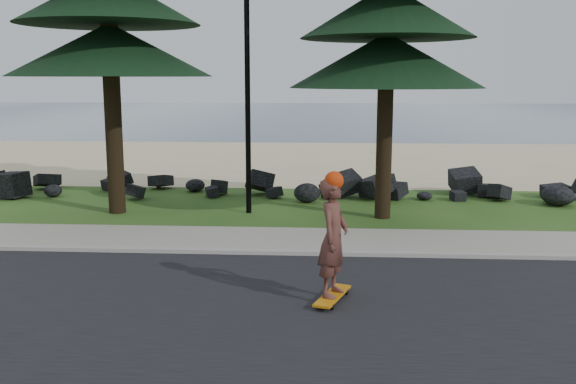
% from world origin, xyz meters
% --- Properties ---
extents(ground, '(160.00, 160.00, 0.00)m').
position_xyz_m(ground, '(0.00, 0.00, 0.00)').
color(ground, '#264B17').
rests_on(ground, ground).
extents(road, '(160.00, 7.00, 0.02)m').
position_xyz_m(road, '(0.00, -4.50, 0.01)').
color(road, black).
rests_on(road, ground).
extents(kerb, '(160.00, 0.20, 0.10)m').
position_xyz_m(kerb, '(0.00, -0.90, 0.05)').
color(kerb, '#ADA49C').
rests_on(kerb, ground).
extents(sidewalk, '(160.00, 2.00, 0.08)m').
position_xyz_m(sidewalk, '(0.00, 0.20, 0.04)').
color(sidewalk, gray).
rests_on(sidewalk, ground).
extents(beach_sand, '(160.00, 15.00, 0.01)m').
position_xyz_m(beach_sand, '(0.00, 14.50, 0.01)').
color(beach_sand, '#C3B782').
rests_on(beach_sand, ground).
extents(ocean, '(160.00, 58.00, 0.01)m').
position_xyz_m(ocean, '(0.00, 51.00, 0.00)').
color(ocean, '#2F465B').
rests_on(ocean, ground).
extents(seawall_boulders, '(60.00, 2.40, 1.10)m').
position_xyz_m(seawall_boulders, '(0.00, 5.60, 0.00)').
color(seawall_boulders, black).
rests_on(seawall_boulders, ground).
extents(lamp_post, '(0.25, 0.14, 8.14)m').
position_xyz_m(lamp_post, '(0.00, 3.20, 4.13)').
color(lamp_post, black).
rests_on(lamp_post, ground).
extents(skateboarder, '(0.65, 1.15, 2.10)m').
position_xyz_m(skateboarder, '(2.19, -3.61, 1.05)').
color(skateboarder, orange).
rests_on(skateboarder, ground).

